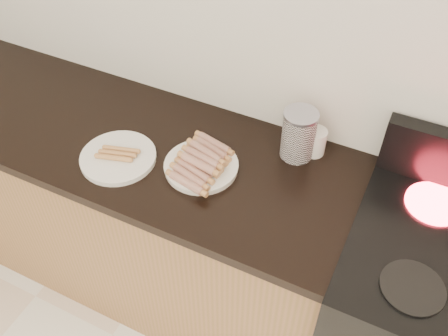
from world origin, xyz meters
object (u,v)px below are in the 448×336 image
at_px(main_plate, 201,167).
at_px(side_plate, 118,157).
at_px(canister, 299,134).
at_px(mug, 315,142).

distance_m(main_plate, side_plate, 0.30).
bearing_deg(main_plate, canister, 38.41).
bearing_deg(canister, mug, 36.69).
relative_size(main_plate, side_plate, 0.95).
xyz_separation_m(main_plate, mug, (0.32, 0.25, 0.04)).
distance_m(side_plate, canister, 0.63).
xyz_separation_m(side_plate, canister, (0.55, 0.30, 0.08)).
bearing_deg(side_plate, main_plate, 17.24).
xyz_separation_m(main_plate, side_plate, (-0.28, -0.09, 0.00)).
bearing_deg(main_plate, mug, 38.14).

